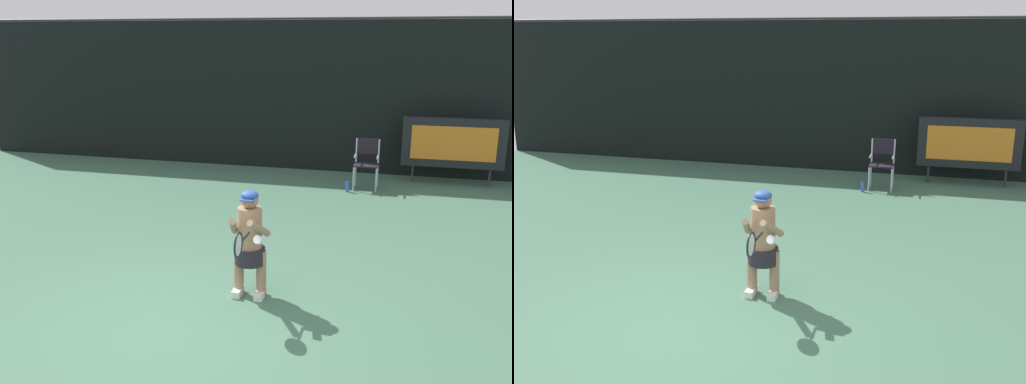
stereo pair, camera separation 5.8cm
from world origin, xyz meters
The scene contains 8 objects.
ground centered at (0.00, -0.19, -0.01)m, with size 18.00×22.00×0.03m.
backdrop_screen centered at (0.00, 8.50, 1.81)m, with size 18.00×0.12×3.66m.
scoreboard centered at (3.40, 7.84, 0.95)m, with size 2.20×0.21×1.50m.
umpire_chair centered at (1.60, 7.00, 0.62)m, with size 0.52×0.44×1.08m.
water_bottle centered at (1.25, 6.59, 0.12)m, with size 0.07×0.07×0.27m.
tennis_player centered at (0.62, 1.17, 0.75)m, with size 0.53×0.61×1.41m.
tennis_racket centered at (0.67, 0.53, 0.94)m, with size 0.03×0.60×0.31m.
tennis_ball_loose centered at (-0.53, 4.85, 0.03)m, with size 0.07×0.07×0.07m.
Camera 2 is at (2.57, -5.41, 3.28)m, focal length 40.38 mm.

